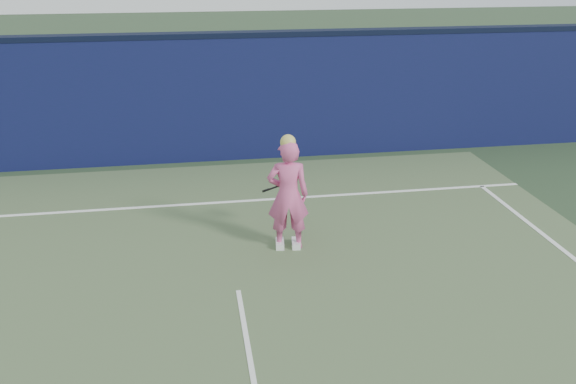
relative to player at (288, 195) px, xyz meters
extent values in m
plane|color=#253A23|center=(-0.84, -2.15, -0.83)|extent=(80.00, 80.00, 0.00)
cube|color=#0C1438|center=(-0.84, 4.35, 0.42)|extent=(24.00, 0.40, 2.50)
cube|color=black|center=(-0.84, 4.35, 1.72)|extent=(24.00, 0.42, 0.10)
imported|color=#D1518B|center=(0.00, 0.00, -0.01)|extent=(0.65, 0.47, 1.65)
sphere|color=#C6BA59|center=(0.00, 0.00, 0.79)|extent=(0.22, 0.22, 0.22)
cube|color=white|center=(0.12, -0.01, -0.78)|extent=(0.15, 0.29, 0.10)
cube|color=white|center=(-0.12, 0.01, -0.78)|extent=(0.15, 0.29, 0.10)
torus|color=black|center=(0.08, 0.46, -0.01)|extent=(0.29, 0.13, 0.29)
torus|color=gold|center=(0.08, 0.46, -0.01)|extent=(0.24, 0.10, 0.24)
cylinder|color=beige|center=(0.08, 0.46, -0.01)|extent=(0.23, 0.09, 0.23)
cylinder|color=black|center=(-0.14, 0.47, -0.06)|extent=(0.26, 0.06, 0.10)
cylinder|color=black|center=(-0.26, 0.47, -0.10)|extent=(0.12, 0.05, 0.06)
cube|color=white|center=(-0.84, 1.85, -0.82)|extent=(11.00, 0.08, 0.01)
camera|label=1|loc=(-1.32, -7.99, 3.26)|focal=38.00mm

